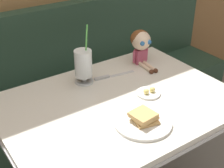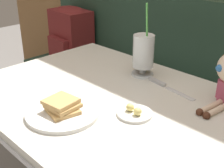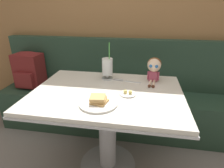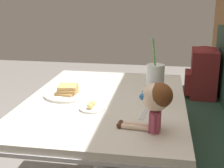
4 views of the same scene
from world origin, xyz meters
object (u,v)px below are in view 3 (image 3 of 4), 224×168
(toast_plate, at_px, (98,102))
(milkshake_glass, at_px, (107,68))
(butter_knife, at_px, (122,80))
(backpack, at_px, (29,69))
(butter_saucer, at_px, (128,94))
(seated_doll, at_px, (154,66))

(toast_plate, bearing_deg, milkshake_glass, 93.58)
(toast_plate, relative_size, milkshake_glass, 0.79)
(butter_knife, relative_size, backpack, 0.58)
(butter_saucer, distance_m, backpack, 1.34)
(butter_knife, bearing_deg, butter_saucer, -74.62)
(butter_knife, xyz_separation_m, backpack, (-1.11, 0.38, -0.09))
(toast_plate, bearing_deg, backpack, 141.30)
(backpack, bearing_deg, toast_plate, -38.70)
(butter_saucer, height_order, butter_knife, butter_saucer)
(backpack, bearing_deg, butter_saucer, -28.36)
(butter_saucer, xyz_separation_m, butter_knife, (-0.07, 0.25, -0.00))
(toast_plate, xyz_separation_m, backpack, (-1.01, 0.81, -0.10))
(milkshake_glass, xyz_separation_m, butter_knife, (0.13, -0.03, -0.10))
(milkshake_glass, bearing_deg, toast_plate, -86.42)
(milkshake_glass, relative_size, butter_knife, 1.34)
(backpack, bearing_deg, milkshake_glass, -19.99)
(milkshake_glass, height_order, butter_knife, milkshake_glass)
(butter_saucer, bearing_deg, seated_doll, 58.18)
(seated_doll, bearing_deg, backpack, 165.91)
(butter_knife, distance_m, seated_doll, 0.28)
(milkshake_glass, height_order, butter_saucer, milkshake_glass)
(butter_knife, height_order, seated_doll, seated_doll)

